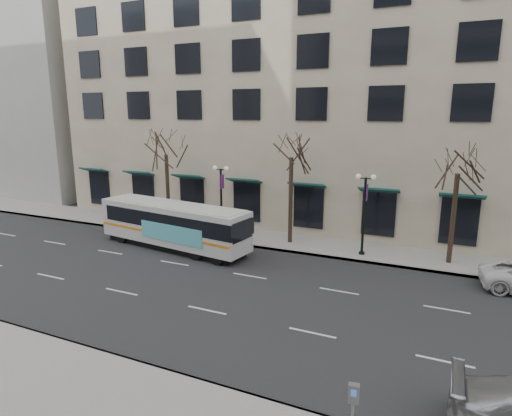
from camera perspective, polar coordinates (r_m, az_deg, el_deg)
The scene contains 11 objects.
ground at distance 22.05m, azimuth -3.43°, elevation -11.05°, with size 160.00×160.00×0.00m, color black.
sidewalk_far at distance 28.58m, azimuth 14.19°, elevation -5.64°, with size 80.00×4.00×0.15m, color gray.
building_hotel at distance 40.61m, azimuth 8.19°, elevation 16.96°, with size 40.00×20.00×24.00m, color tan.
building_far_upblock at distance 61.55m, azimuth -27.45°, elevation 16.08°, with size 28.00×20.00×28.00m, color #999993.
tree_far_left at distance 33.06m, azimuth -11.97°, elevation 8.64°, with size 3.60×3.60×8.34m.
tree_far_mid at distance 28.33m, azimuth 4.77°, elevation 8.66°, with size 3.60×3.60×8.55m.
tree_far_right at distance 26.74m, azimuth 25.49°, elevation 6.21°, with size 3.60×3.60×8.06m.
lamp_post_left at distance 30.36m, azimuth -4.66°, elevation 1.38°, with size 1.22×0.45×5.21m.
lamp_post_right at distance 27.06m, azimuth 14.22°, elevation -0.36°, with size 1.22×0.45×5.21m.
city_bus at distance 28.71m, azimuth -10.89°, elevation -2.13°, with size 11.34×3.92×3.01m.
pay_station at distance 13.14m, azimuth 12.85°, elevation -23.38°, with size 0.34×0.25×1.43m.
Camera 1 is at (9.48, -17.83, 8.85)m, focal length 30.00 mm.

